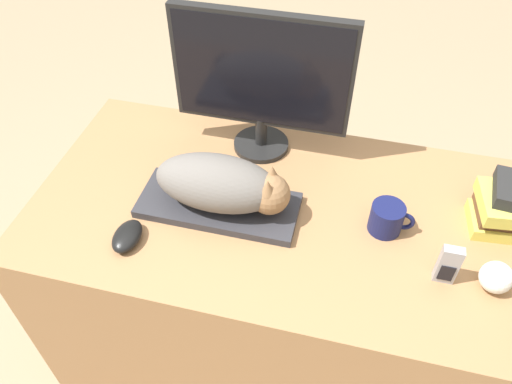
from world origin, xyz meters
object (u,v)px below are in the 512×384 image
at_px(baseball, 496,277).
at_px(coffee_mug, 387,218).
at_px(keyboard, 219,205).
at_px(cat, 225,184).
at_px(phone, 448,265).
at_px(monitor, 262,78).
at_px(computer_mouse, 127,236).

bearing_deg(baseball, coffee_mug, 154.55).
xyz_separation_m(keyboard, cat, (0.02, 0.00, 0.08)).
bearing_deg(keyboard, cat, 0.00).
height_order(baseball, phone, phone).
xyz_separation_m(monitor, coffee_mug, (0.40, -0.25, -0.21)).
distance_m(cat, monitor, 0.32).
xyz_separation_m(computer_mouse, coffee_mug, (0.64, 0.20, 0.02)).
bearing_deg(computer_mouse, baseball, 4.98).
height_order(keyboard, cat, cat).
distance_m(keyboard, cat, 0.09).
bearing_deg(monitor, phone, -34.72).
distance_m(cat, computer_mouse, 0.28).
bearing_deg(cat, coffee_mug, 4.63).
xyz_separation_m(monitor, baseball, (0.66, -0.37, -0.21)).
height_order(keyboard, computer_mouse, computer_mouse).
relative_size(keyboard, monitor, 0.86).
xyz_separation_m(cat, phone, (0.57, -0.09, -0.04)).
bearing_deg(coffee_mug, phone, -41.41).
height_order(keyboard, phone, phone).
xyz_separation_m(keyboard, phone, (0.59, -0.09, 0.04)).
relative_size(keyboard, computer_mouse, 3.96).
bearing_deg(monitor, keyboard, -100.30).
distance_m(keyboard, monitor, 0.37).
bearing_deg(baseball, computer_mouse, -175.02).
height_order(keyboard, monitor, monitor).
bearing_deg(keyboard, computer_mouse, -139.23).
bearing_deg(phone, coffee_mug, 138.59).
xyz_separation_m(baseball, phone, (-0.11, -0.01, 0.02)).
relative_size(coffee_mug, phone, 1.02).
bearing_deg(computer_mouse, coffee_mug, 17.45).
xyz_separation_m(computer_mouse, phone, (0.79, 0.07, 0.04)).
relative_size(cat, coffee_mug, 3.11).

